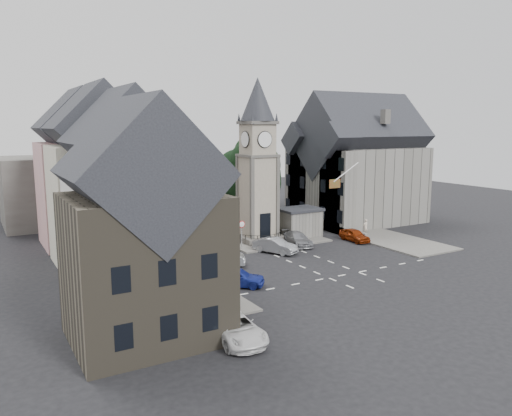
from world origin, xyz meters
TOP-DOWN VIEW (x-y plane):
  - ground at (0.00, 0.00)m, footprint 120.00×120.00m
  - pavement_west at (-12.50, 6.00)m, footprint 6.00×30.00m
  - pavement_east at (12.00, 8.00)m, footprint 6.00×26.00m
  - central_island at (1.50, 8.00)m, footprint 10.00×8.00m
  - road_markings at (0.00, -5.50)m, footprint 20.00×8.00m
  - clock_tower at (0.00, 7.99)m, footprint 4.86×4.86m
  - stone_shelter at (4.80, 7.50)m, footprint 4.30×3.30m
  - town_tree at (2.00, 13.00)m, footprint 7.20×7.20m
  - warning_sign_post at (-3.20, 5.43)m, footprint 0.70×0.19m
  - terrace_pink at (-15.50, 16.00)m, footprint 8.10×7.60m
  - terrace_cream at (-15.50, 8.00)m, footprint 8.10×7.60m
  - terrace_tudor at (-15.50, 0.00)m, footprint 8.10×7.60m
  - building_sw_stone at (-17.00, -9.00)m, footprint 8.60×7.60m
  - backdrop_west at (-12.00, 28.00)m, footprint 20.00×10.00m
  - east_building at (15.59, 11.00)m, footprint 14.40×11.40m
  - east_boundary_wall at (9.20, 10.00)m, footprint 0.40×16.00m
  - flagpole at (8.00, 4.00)m, footprint 3.68×0.10m
  - car_west_blue at (-8.60, -3.72)m, footprint 4.24×3.84m
  - car_west_silver at (-7.50, 1.80)m, footprint 4.89×3.67m
  - car_west_grey at (-11.50, 3.10)m, footprint 6.09×5.49m
  - car_island_silver at (-1.00, 3.06)m, footprint 3.23×4.44m
  - car_island_east at (2.50, 4.50)m, footprint 2.55×4.66m
  - car_east_red at (8.50, 3.00)m, footprint 1.68×3.80m
  - van_sw_white at (-13.00, -11.87)m, footprint 2.55×5.06m
  - pedestrian at (11.50, 4.70)m, footprint 0.63×0.42m

SIDE VIEW (x-z plane):
  - ground at x=0.00m, z-range 0.00..0.00m
  - road_markings at x=0.00m, z-range 0.00..0.01m
  - pavement_west at x=-12.50m, z-range 0.00..0.14m
  - pavement_east at x=12.00m, z-range 0.00..0.14m
  - central_island at x=1.50m, z-range 0.00..0.16m
  - east_boundary_wall at x=9.20m, z-range 0.00..0.90m
  - car_east_red at x=8.50m, z-range 0.00..1.27m
  - car_island_east at x=2.50m, z-range 0.00..1.28m
  - van_sw_white at x=-13.00m, z-range 0.00..1.37m
  - car_island_silver at x=-1.00m, z-range 0.00..1.39m
  - car_west_blue at x=-8.60m, z-range 0.00..1.40m
  - car_west_silver at x=-7.50m, z-range 0.00..1.54m
  - car_west_grey at x=-11.50m, z-range 0.00..1.57m
  - pedestrian at x=11.50m, z-range 0.00..1.71m
  - stone_shelter at x=4.80m, z-range 0.01..3.09m
  - warning_sign_post at x=-3.20m, z-range 0.60..3.45m
  - backdrop_west at x=-12.00m, z-range 0.00..8.00m
  - building_sw_stone at x=-17.00m, z-range 0.15..10.55m
  - terrace_tudor at x=-15.50m, z-range 0.19..12.19m
  - east_building at x=15.59m, z-range -0.04..12.56m
  - terrace_pink at x=-15.50m, z-range 0.18..12.98m
  - terrace_cream at x=-15.50m, z-range 0.18..12.98m
  - town_tree at x=2.00m, z-range 1.57..12.37m
  - flagpole at x=8.00m, z-range 5.63..8.37m
  - clock_tower at x=0.00m, z-range 0.00..16.25m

